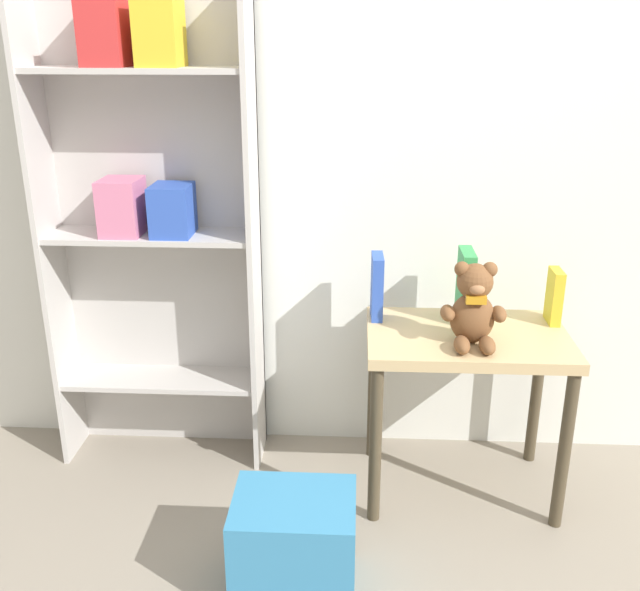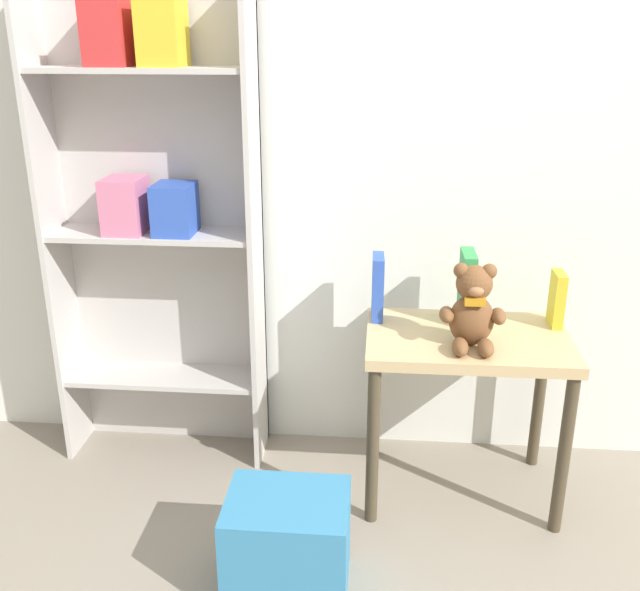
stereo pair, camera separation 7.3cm
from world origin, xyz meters
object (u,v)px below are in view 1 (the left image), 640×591
(teddy_bear, at_px, (473,307))
(display_table, at_px, (466,359))
(storage_bin, at_px, (294,545))
(bookshelf_side, at_px, (151,204))
(book_standing_yellow, at_px, (554,296))
(book_standing_green, at_px, (465,286))
(book_standing_blue, at_px, (377,287))

(teddy_bear, bearing_deg, display_table, 88.17)
(storage_bin, bearing_deg, display_table, 44.61)
(bookshelf_side, xyz_separation_m, teddy_bear, (1.05, -0.28, -0.24))
(bookshelf_side, height_order, teddy_bear, bookshelf_side)
(book_standing_yellow, bearing_deg, book_standing_green, 178.77)
(book_standing_green, distance_m, storage_bin, 0.98)
(display_table, distance_m, book_standing_yellow, 0.36)
(book_standing_yellow, relative_size, storage_bin, 0.54)
(display_table, height_order, storage_bin, display_table)
(bookshelf_side, xyz_separation_m, book_standing_green, (1.06, -0.09, -0.24))
(bookshelf_side, bearing_deg, book_standing_yellow, -4.01)
(bookshelf_side, relative_size, book_standing_yellow, 9.26)
(teddy_bear, xyz_separation_m, storage_bin, (-0.51, -0.43, -0.55))
(book_standing_yellow, bearing_deg, teddy_bear, -146.62)
(book_standing_blue, xyz_separation_m, book_standing_green, (0.29, -0.01, 0.01))
(book_standing_green, distance_m, book_standing_yellow, 0.29)
(book_standing_green, bearing_deg, storage_bin, -129.13)
(book_standing_green, bearing_deg, book_standing_blue, 179.18)
(book_standing_yellow, bearing_deg, display_table, -158.61)
(book_standing_green, bearing_deg, bookshelf_side, 175.59)
(teddy_bear, height_order, storage_bin, teddy_bear)
(display_table, relative_size, book_standing_yellow, 3.55)
(display_table, relative_size, book_standing_blue, 2.96)
(storage_bin, bearing_deg, book_standing_green, 50.62)
(display_table, relative_size, storage_bin, 1.91)
(bookshelf_side, relative_size, teddy_bear, 6.43)
(book_standing_yellow, xyz_separation_m, storage_bin, (-0.81, -0.62, -0.52))
(bookshelf_side, xyz_separation_m, storage_bin, (0.54, -0.72, -0.79))
(teddy_bear, xyz_separation_m, book_standing_green, (0.00, 0.20, 0.00))
(book_standing_blue, xyz_separation_m, book_standing_yellow, (0.58, -0.01, -0.02))
(bookshelf_side, distance_m, display_table, 1.17)
(bookshelf_side, xyz_separation_m, book_standing_yellow, (1.35, -0.09, -0.27))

